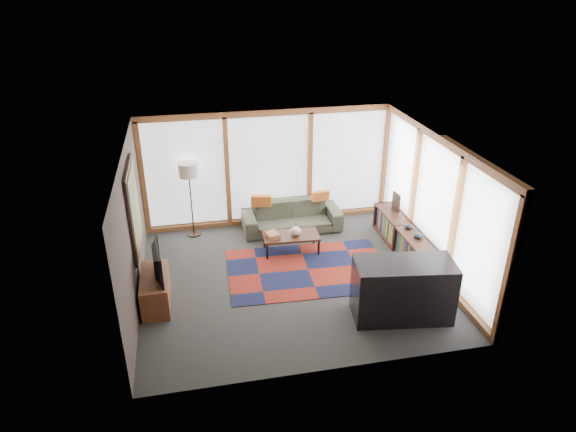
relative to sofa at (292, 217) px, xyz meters
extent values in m
plane|color=#2E2E2B|center=(-0.40, -1.95, -0.31)|extent=(5.50, 5.50, 0.00)
cube|color=#3F362F|center=(-3.15, -1.95, 0.99)|extent=(0.04, 5.00, 2.60)
cube|color=#3F362F|center=(-0.40, -4.45, 0.99)|extent=(5.50, 0.04, 2.60)
cube|color=silver|center=(-0.40, -1.95, 2.29)|extent=(5.50, 5.00, 0.04)
cube|color=white|center=(-0.40, 0.52, 0.99)|extent=(5.30, 0.02, 2.35)
cube|color=white|center=(2.32, -1.95, 0.99)|extent=(0.02, 4.80, 2.35)
cube|color=black|center=(-3.12, -1.65, 1.24)|extent=(0.05, 1.35, 1.55)
cube|color=#CC8809|center=(-3.09, -1.65, 1.24)|extent=(0.02, 1.20, 1.40)
cube|color=maroon|center=(-0.05, -1.74, -0.31)|extent=(3.14, 2.09, 0.01)
imported|color=#3A3D2D|center=(0.00, 0.00, 0.00)|extent=(2.15, 0.85, 0.63)
cube|color=#BD5D21|center=(-0.66, 0.02, 0.43)|extent=(0.45, 0.22, 0.24)
cube|color=#BD5D21|center=(0.65, 0.05, 0.42)|extent=(0.39, 0.16, 0.21)
cube|color=brown|center=(-0.61, -0.98, 0.11)|extent=(0.29, 0.33, 0.09)
ellipsoid|color=beige|center=(-0.13, -0.99, 0.16)|extent=(0.22, 0.22, 0.19)
ellipsoid|color=black|center=(2.07, -1.95, 0.31)|extent=(0.19, 0.19, 0.09)
ellipsoid|color=black|center=(2.05, -1.54, 0.31)|extent=(0.18, 0.18, 0.09)
cube|color=black|center=(2.13, -0.67, 0.46)|extent=(0.06, 0.30, 0.39)
cube|color=brown|center=(-2.87, -2.27, -0.04)|extent=(0.46, 1.10, 0.55)
imported|color=black|center=(-2.85, -2.27, 0.51)|extent=(0.21, 0.96, 0.55)
cube|color=black|center=(1.12, -3.44, 0.19)|extent=(1.68, 0.96, 1.01)
camera|label=1|loc=(-2.14, -9.93, 4.93)|focal=32.00mm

